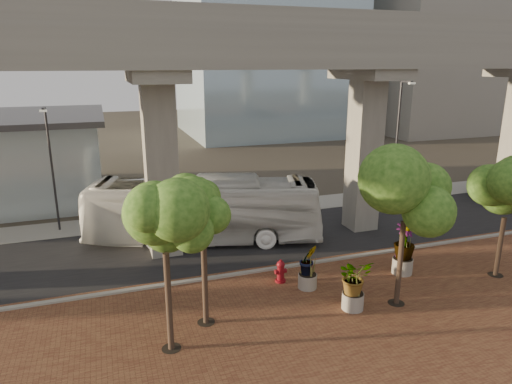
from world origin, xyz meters
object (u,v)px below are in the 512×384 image
object	(u,v)px
planter_front	(354,279)
parked_car	(496,183)
transit_bus	(204,210)
fire_hydrant	(281,271)

from	to	relation	value
planter_front	parked_car	bearing A→B (deg)	31.16
transit_bus	parked_car	distance (m)	23.97
transit_bus	parked_car	xyz separation A→B (m)	(23.83, 2.40, -1.01)
fire_hydrant	planter_front	bearing A→B (deg)	-59.03
transit_bus	planter_front	size ratio (longest dim) A/B	5.98
parked_car	fire_hydrant	bearing A→B (deg)	92.20
transit_bus	parked_car	size ratio (longest dim) A/B	2.61
parked_car	fire_hydrant	distance (m)	23.32
parked_car	fire_hydrant	xyz separation A→B (m)	(-21.64, -8.69, -0.24)
parked_car	transit_bus	bearing A→B (deg)	76.07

